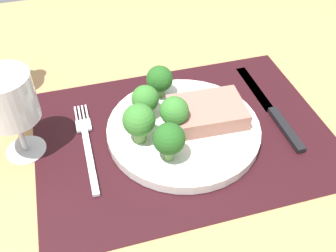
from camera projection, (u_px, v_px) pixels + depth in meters
ground_plane at (183, 141)px, 63.12cm from camera, size 140.00×110.00×3.00cm
placemat at (183, 134)px, 61.98cm from camera, size 45.94×33.46×0.30cm
plate at (183, 130)px, 61.32cm from camera, size 23.98×23.98×1.60cm
steak at (207, 112)px, 61.02cm from camera, size 11.90×8.65×2.73cm
broccoli_center at (145, 99)px, 60.50cm from camera, size 4.33×4.33×5.42cm
broccoli_front_edge at (169, 139)px, 53.25cm from camera, size 4.55×4.55×6.26cm
broccoli_near_steak at (139, 121)px, 55.91cm from camera, size 4.82×4.82×6.46cm
broccoli_near_fork at (160, 79)px, 63.94cm from camera, size 4.40×4.40×5.62cm
broccoli_back_left at (174, 111)px, 57.37cm from camera, size 4.37×4.37×6.18cm
fork at (87, 145)px, 59.73cm from camera, size 2.40×19.20×0.50cm
knife at (273, 111)px, 65.16cm from camera, size 1.80×23.00×0.80cm
wine_glass at (9, 102)px, 52.92cm from camera, size 7.61×7.61×13.97cm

